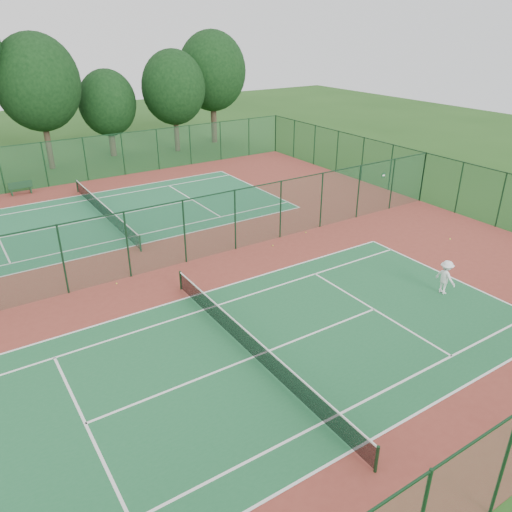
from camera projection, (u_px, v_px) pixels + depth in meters
The scene contains 16 objects.
ground at pixel (160, 269), 25.90m from camera, with size 120.00×120.00×0.00m, color #214A17.
red_pad at pixel (160, 269), 25.90m from camera, with size 40.00×36.00×0.01m, color maroon.
court_near at pixel (254, 357), 19.08m from camera, with size 23.77×10.97×0.01m, color #1E6136.
court_far at pixel (105, 217), 32.72m from camera, with size 23.77×10.97×0.01m, color #216941.
fence_north at pixel (65, 162), 38.79m from camera, with size 40.00×0.09×3.50m.
fence_south at pixel (464, 494), 11.51m from camera, with size 40.00×0.09×3.50m.
fence_east at pixel (423, 177), 35.04m from camera, with size 0.09×36.00×3.50m.
fence_divider at pixel (157, 238), 25.15m from camera, with size 40.00×0.09×3.50m.
tennis_net_near at pixel (253, 346), 18.85m from camera, with size 0.10×12.90×0.97m.
tennis_net_far at pixel (104, 210), 32.49m from camera, with size 0.10×12.90×0.97m.
player_near at pixel (445, 277), 23.25m from camera, with size 1.07×0.62×1.66m, color white.
bench at pixel (21, 188), 36.85m from camera, with size 1.66×0.52×1.02m.
stray_ball_a at pixel (273, 246), 28.50m from camera, with size 0.08×0.08×0.08m, color #BBCA2F.
stray_ball_b at pixel (306, 232), 30.28m from camera, with size 0.07×0.07×0.07m, color #B1CD2F.
stray_ball_c at pixel (117, 283), 24.38m from camera, with size 0.08×0.08×0.08m, color gold.
evergreen_row at pixel (57, 166), 44.53m from camera, with size 39.00×5.00×12.00m, color black, non-canonical shape.
Camera 1 is at (-8.45, -22.13, 11.65)m, focal length 35.00 mm.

